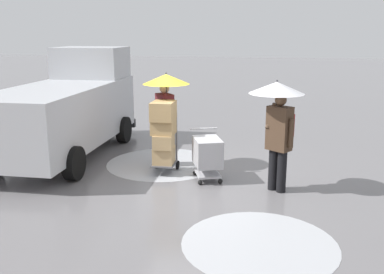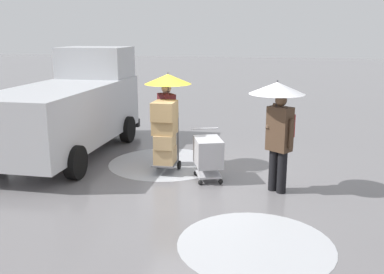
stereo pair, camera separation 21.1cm
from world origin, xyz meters
The scene contains 8 objects.
ground_plane centered at (0.00, 0.00, 0.00)m, with size 90.00×90.00×0.00m, color slate.
slush_patch_near_cluster centered at (1.03, -1.07, 0.00)m, with size 2.64×2.64×0.01m, color #ADAFB5.
slush_patch_under_van centered at (-1.39, 2.50, 0.00)m, with size 2.29×2.29×0.01m, color #ADAFB5.
cargo_van_parked_right centered at (3.57, -1.43, 1.18)m, with size 2.31×5.39×2.60m.
shopping_cart_vendor centered at (-0.17, -0.16, 0.57)m, with size 0.81×0.96×1.02m.
hand_dolly_boxes centered at (0.82, -0.40, 0.91)m, with size 0.54×0.72×1.58m.
pedestrian_pink_side centered at (0.91, -0.93, 1.58)m, with size 1.04×1.04×2.15m.
pedestrian_black_side centered at (-1.57, 0.18, 1.57)m, with size 1.04×1.04×2.15m.
Camera 2 is at (-1.77, 8.32, 3.02)m, focal length 40.59 mm.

